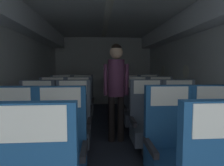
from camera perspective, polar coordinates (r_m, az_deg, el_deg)
name	(u,v)px	position (r m, az deg, el deg)	size (l,w,h in m)	color
ground	(109,145)	(3.33, -0.80, -18.04)	(3.48, 7.26, 0.02)	#2D3342
fuselage_shell	(108,45)	(3.35, -1.10, 11.24)	(3.36, 6.91, 2.32)	silver
seat_b_left_window	(8,155)	(2.17, -28.66, -18.32)	(0.52, 0.48, 1.10)	#38383D
seat_b_left_aisle	(60,154)	(2.01, -15.29, -19.73)	(0.52, 0.48, 1.10)	#38383D
seat_b_right_aisle	(218,148)	(2.33, 29.09, -16.70)	(0.52, 0.48, 1.10)	#38383D
seat_b_right_window	(171,149)	(2.12, 17.37, -18.43)	(0.52, 0.48, 1.10)	#38383D
seat_c_left_window	(36,126)	(2.92, -21.73, -11.98)	(0.52, 0.48, 1.10)	#38383D
seat_c_left_aisle	(73,125)	(2.83, -11.65, -12.27)	(0.52, 0.48, 1.10)	#38383D
seat_c_right_aisle	(181,123)	(3.04, 19.87, -11.28)	(0.52, 0.48, 1.10)	#38383D
seat_c_right_window	(148,124)	(2.90, 10.68, -11.85)	(0.52, 0.48, 1.10)	#38383D
seat_d_left_window	(52,111)	(3.74, -17.45, -8.15)	(0.52, 0.48, 1.10)	#38383D
seat_d_left_aisle	(78,111)	(3.67, -10.09, -8.27)	(0.52, 0.48, 1.10)	#38383D
seat_d_right_aisle	(161,110)	(3.84, 14.58, -7.76)	(0.52, 0.48, 1.10)	#38383D
seat_d_right_window	(136,110)	(3.73, 7.20, -8.02)	(0.52, 0.48, 1.10)	#38383D
seat_e_left_window	(61,103)	(4.59, -15.01, -5.68)	(0.52, 0.48, 1.10)	#38383D
seat_e_left_aisle	(83,102)	(4.52, -8.82, -5.74)	(0.52, 0.48, 1.10)	#38383D
seat_e_right_aisle	(149,102)	(4.65, 11.16, -5.47)	(0.52, 0.48, 1.10)	#38383D
seat_e_right_window	(129,102)	(4.56, 5.23, -5.60)	(0.52, 0.48, 1.10)	#38383D
flight_attendant	(116,82)	(3.22, 1.26, 0.45)	(0.43, 0.28, 1.67)	black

